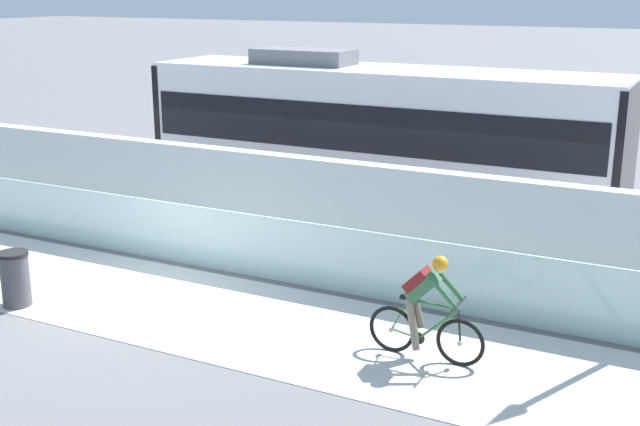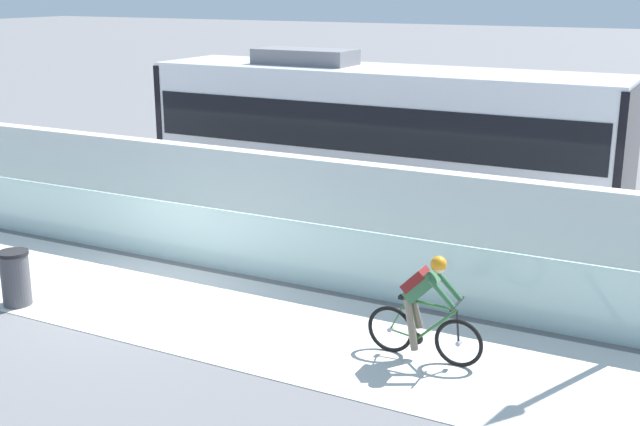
% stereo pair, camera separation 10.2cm
% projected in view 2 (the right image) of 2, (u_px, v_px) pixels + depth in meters
% --- Properties ---
extents(ground_plane, '(200.00, 200.00, 0.00)m').
position_uv_depth(ground_plane, '(132.00, 295.00, 14.34)').
color(ground_plane, slate).
extents(bike_path_deck, '(32.00, 3.20, 0.01)m').
position_uv_depth(bike_path_deck, '(132.00, 295.00, 14.34)').
color(bike_path_deck, silver).
rests_on(bike_path_deck, ground).
extents(glass_parapet, '(32.00, 0.05, 1.20)m').
position_uv_depth(glass_parapet, '(193.00, 235.00, 15.76)').
color(glass_parapet, silver).
rests_on(glass_parapet, ground).
extents(concrete_barrier_wall, '(32.00, 0.36, 1.96)m').
position_uv_depth(concrete_barrier_wall, '(243.00, 196.00, 17.19)').
color(concrete_barrier_wall, silver).
rests_on(concrete_barrier_wall, ground).
extents(tram_rail_near, '(32.00, 0.08, 0.01)m').
position_uv_depth(tram_rail_near, '(301.00, 212.00, 19.57)').
color(tram_rail_near, '#595654').
rests_on(tram_rail_near, ground).
extents(tram_rail_far, '(32.00, 0.08, 0.01)m').
position_uv_depth(tram_rail_far, '(328.00, 199.00, 20.80)').
color(tram_rail_far, '#595654').
rests_on(tram_rail_far, ground).
extents(tram, '(11.06, 2.54, 3.81)m').
position_uv_depth(tram, '(380.00, 136.00, 18.91)').
color(tram, silver).
rests_on(tram, ground).
extents(cyclist_on_bike, '(1.77, 0.58, 1.61)m').
position_uv_depth(cyclist_on_bike, '(424.00, 308.00, 11.69)').
color(cyclist_on_bike, black).
rests_on(cyclist_on_bike, ground).
extents(trash_bin, '(0.51, 0.51, 0.96)m').
position_uv_depth(trash_bin, '(16.00, 278.00, 13.79)').
color(trash_bin, '#47474C').
rests_on(trash_bin, ground).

